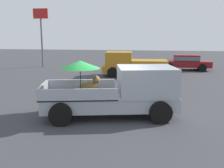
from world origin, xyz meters
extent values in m
plane|color=#38383D|center=(0.00, 0.00, 0.00)|extent=(80.00, 80.00, 0.00)
cylinder|color=black|center=(1.51, 1.32, 0.40)|extent=(0.84, 0.44, 0.80)
cylinder|color=black|center=(1.91, -0.60, 0.40)|extent=(0.84, 0.44, 0.80)
cylinder|color=black|center=(-1.91, 0.60, 0.40)|extent=(0.84, 0.44, 0.80)
cylinder|color=black|center=(-1.51, -1.32, 0.40)|extent=(0.84, 0.44, 0.80)
cube|color=#9EA3AD|center=(0.00, 0.00, 0.57)|extent=(5.26, 2.80, 0.50)
cube|color=#9EA3AD|center=(1.37, 0.29, 1.36)|extent=(2.44, 2.25, 1.08)
cube|color=#4C606B|center=(2.35, 0.50, 1.56)|extent=(0.41, 1.70, 0.64)
cube|color=black|center=(-1.13, -0.24, 0.85)|extent=(3.12, 2.38, 0.06)
cube|color=#9EA3AD|center=(-1.32, 0.66, 1.08)|extent=(2.76, 0.68, 0.40)
cube|color=#9EA3AD|center=(-0.93, -1.14, 1.08)|extent=(2.76, 0.68, 0.40)
cube|color=#9EA3AD|center=(-2.45, -0.52, 1.08)|extent=(0.48, 1.82, 0.40)
ellipsoid|color=olive|center=(-0.75, -0.33, 1.14)|extent=(0.73, 0.45, 0.52)
sphere|color=olive|center=(-0.46, -0.27, 1.46)|extent=(0.33, 0.33, 0.28)
cone|color=olive|center=(-0.47, -0.19, 1.60)|extent=(0.11, 0.11, 0.12)
cone|color=olive|center=(-0.44, -0.35, 1.60)|extent=(0.11, 0.11, 0.12)
cylinder|color=black|center=(-0.98, -0.56, 1.41)|extent=(0.04, 0.04, 1.07)
cone|color=#19722D|center=(-0.98, -0.56, 2.05)|extent=(1.71, 1.71, 0.28)
cylinder|color=black|center=(-1.16, 8.73, 0.38)|extent=(0.77, 0.30, 0.76)
cylinder|color=black|center=(-1.27, 10.63, 0.38)|extent=(0.77, 0.30, 0.76)
cylinder|color=black|center=(2.03, 8.92, 0.38)|extent=(0.77, 0.30, 0.76)
cylinder|color=black|center=(1.92, 10.81, 0.38)|extent=(0.77, 0.30, 0.76)
cube|color=#B27219|center=(0.38, 9.77, 0.55)|extent=(4.89, 2.07, 0.50)
cube|color=#B27219|center=(-0.82, 9.71, 1.30)|extent=(2.00, 1.90, 1.00)
cube|color=#B27219|center=(1.38, 9.83, 1.00)|extent=(2.80, 1.95, 0.40)
cylinder|color=black|center=(3.11, 12.87, 0.33)|extent=(0.67, 0.24, 0.66)
cylinder|color=black|center=(3.16, 14.63, 0.33)|extent=(0.67, 0.24, 0.66)
cylinder|color=black|center=(5.81, 12.79, 0.33)|extent=(0.67, 0.24, 0.66)
cylinder|color=black|center=(5.86, 14.55, 0.33)|extent=(0.67, 0.24, 0.66)
cube|color=maroon|center=(4.49, 13.71, 0.55)|extent=(4.35, 1.88, 0.52)
cube|color=maroon|center=(4.59, 13.71, 1.05)|extent=(2.15, 1.66, 0.56)
cube|color=#4C606B|center=(4.59, 13.71, 1.05)|extent=(2.09, 1.74, 0.32)
cylinder|color=#59595B|center=(-8.59, 13.81, 2.24)|extent=(0.16, 0.16, 4.48)
cube|color=#B21E1E|center=(-8.59, 13.81, 4.93)|extent=(1.40, 0.12, 0.90)
camera|label=1|loc=(1.50, -9.53, 3.14)|focal=41.63mm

